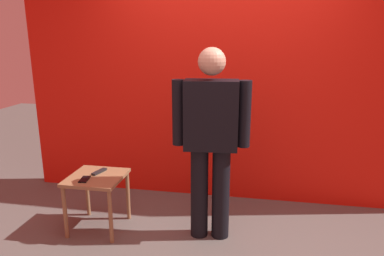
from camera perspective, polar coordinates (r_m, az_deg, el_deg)
name	(u,v)px	position (r m, az deg, el deg)	size (l,w,h in m)	color
back_wall_red	(225,65)	(3.77, 5.41, 10.19)	(4.45, 0.12, 2.95)	red
standing_person	(211,136)	(2.99, 3.08, -1.31)	(0.67, 0.26, 1.68)	black
side_table	(97,184)	(3.39, -15.21, -8.84)	(0.49, 0.49, 0.53)	olive
cell_phone	(85,179)	(3.30, -17.06, -7.96)	(0.07, 0.14, 0.01)	black
tv_remote	(99,172)	(3.43, -14.83, -6.85)	(0.04, 0.17, 0.02)	black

